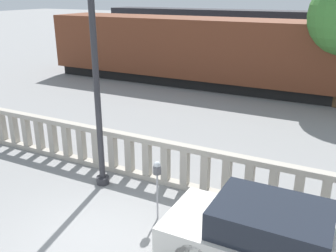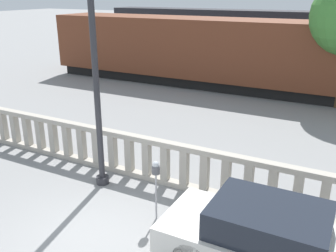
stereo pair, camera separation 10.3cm
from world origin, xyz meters
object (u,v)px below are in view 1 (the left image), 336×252
at_px(lamppost, 96,74).
at_px(train_near, 232,53).
at_px(train_far, 273,31).
at_px(parking_meter, 157,173).
at_px(parked_car, 276,242).

bearing_deg(lamppost, train_near, 91.51).
xyz_separation_m(lamppost, train_far, (-1.00, 24.38, -1.22)).
relative_size(lamppost, parking_meter, 3.88).
bearing_deg(parked_car, train_near, 113.48).
bearing_deg(train_near, parked_car, -68.37).
bearing_deg(lamppost, parked_car, -14.62).
bearing_deg(parking_meter, train_far, 97.04).
bearing_deg(parked_car, train_far, 104.65).
height_order(lamppost, parked_car, lamppost).
bearing_deg(parking_meter, lamppost, 159.73).
xyz_separation_m(lamppost, train_near, (-0.31, 11.68, -1.13)).
distance_m(lamppost, parked_car, 5.52).
bearing_deg(train_near, parking_meter, -79.03).
height_order(lamppost, train_far, lamppost).
distance_m(parked_car, train_far, 26.32).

